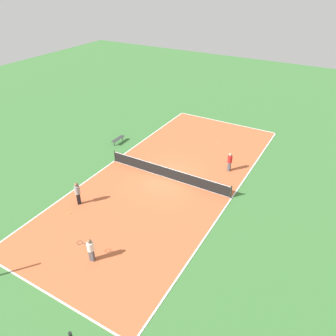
# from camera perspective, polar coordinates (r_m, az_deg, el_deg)

# --- Properties ---
(ground_plane) EXTENTS (80.00, 80.00, 0.00)m
(ground_plane) POSITION_cam_1_polar(r_m,az_deg,el_deg) (25.04, 0.00, -1.75)
(ground_plane) COLOR #3D7538
(court_surface) EXTENTS (10.36, 24.07, 0.02)m
(court_surface) POSITION_cam_1_polar(r_m,az_deg,el_deg) (25.03, 0.00, -1.73)
(court_surface) COLOR #C66038
(court_surface) RESTS_ON ground_plane
(tennis_net) EXTENTS (10.16, 0.10, 0.97)m
(tennis_net) POSITION_cam_1_polar(r_m,az_deg,el_deg) (24.76, 0.00, -0.76)
(tennis_net) COLOR black
(tennis_net) RESTS_ON court_surface
(bench) EXTENTS (0.36, 1.53, 0.45)m
(bench) POSITION_cam_1_polar(r_m,az_deg,el_deg) (30.24, -8.68, 5.00)
(bench) COLOR #333338
(bench) RESTS_ON ground_plane
(player_baseline_gray) EXTENTS (0.51, 0.51, 1.71)m
(player_baseline_gray) POSITION_cam_1_polar(r_m,az_deg,el_deg) (22.66, -15.48, -4.05)
(player_baseline_gray) COLOR black
(player_baseline_gray) RESTS_ON court_surface
(player_coach_red) EXTENTS (0.37, 0.37, 1.56)m
(player_coach_red) POSITION_cam_1_polar(r_m,az_deg,el_deg) (25.90, 10.70, 1.22)
(player_coach_red) COLOR #4C4C51
(player_coach_red) RESTS_ON court_surface
(player_far_white) EXTENTS (0.99, 0.56, 1.51)m
(player_far_white) POSITION_cam_1_polar(r_m,az_deg,el_deg) (18.59, -13.36, -13.52)
(player_far_white) COLOR #4C4C51
(player_far_white) RESTS_ON court_surface
(tennis_ball_right_alley) EXTENTS (0.07, 0.07, 0.07)m
(tennis_ball_right_alley) POSITION_cam_1_polar(r_m,az_deg,el_deg) (26.94, -8.36, 0.66)
(tennis_ball_right_alley) COLOR #CCE033
(tennis_ball_right_alley) RESTS_ON court_surface
(tennis_ball_midcourt) EXTENTS (0.07, 0.07, 0.07)m
(tennis_ball_midcourt) POSITION_cam_1_polar(r_m,az_deg,el_deg) (30.47, 8.72, 4.52)
(tennis_ball_midcourt) COLOR #CCE033
(tennis_ball_midcourt) RESTS_ON court_surface
(tennis_ball_near_net) EXTENTS (0.07, 0.07, 0.07)m
(tennis_ball_near_net) POSITION_cam_1_polar(r_m,az_deg,el_deg) (22.53, -16.79, -7.53)
(tennis_ball_near_net) COLOR #CCE033
(tennis_ball_near_net) RESTS_ON court_surface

